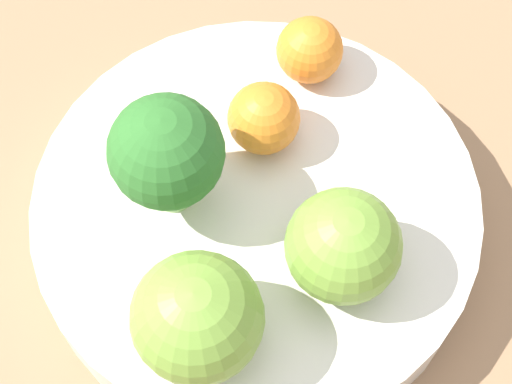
{
  "coord_description": "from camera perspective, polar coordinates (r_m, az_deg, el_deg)",
  "views": [
    {
      "loc": [
        -0.2,
        -0.07,
        0.47
      ],
      "look_at": [
        0.0,
        0.0,
        0.07
      ],
      "focal_mm": 60.0,
      "sensor_mm": 36.0,
      "label": 1
    }
  ],
  "objects": [
    {
      "name": "apple_green",
      "position": [
        0.42,
        5.84,
        -3.61
      ],
      "size": [
        0.06,
        0.06,
        0.06
      ],
      "color": "olive",
      "rests_on": "bowl"
    },
    {
      "name": "bowl",
      "position": [
        0.48,
        0.0,
        -1.72
      ],
      "size": [
        0.24,
        0.24,
        0.04
      ],
      "color": "silver",
      "rests_on": "table_surface"
    },
    {
      "name": "orange_front",
      "position": [
        0.49,
        3.35,
        9.5
      ],
      "size": [
        0.04,
        0.04,
        0.04
      ],
      "color": "orange",
      "rests_on": "bowl"
    },
    {
      "name": "orange_back",
      "position": [
        0.46,
        0.52,
        4.94
      ],
      "size": [
        0.04,
        0.04,
        0.04
      ],
      "color": "orange",
      "rests_on": "bowl"
    },
    {
      "name": "ground_plane",
      "position": [
        0.52,
        0.0,
        -3.7
      ],
      "size": [
        6.0,
        6.0,
        0.0
      ],
      "primitive_type": "plane",
      "color": "gray"
    },
    {
      "name": "table_surface",
      "position": [
        0.51,
        0.0,
        -3.25
      ],
      "size": [
        1.2,
        1.2,
        0.02
      ],
      "color": "#936D4C",
      "rests_on": "ground_plane"
    },
    {
      "name": "broccoli",
      "position": [
        0.43,
        -5.99,
        2.56
      ],
      "size": [
        0.06,
        0.06,
        0.08
      ],
      "color": "#99C17A",
      "rests_on": "bowl"
    },
    {
      "name": "apple_red",
      "position": [
        0.4,
        -3.34,
        -8.56
      ],
      "size": [
        0.06,
        0.06,
        0.06
      ],
      "color": "olive",
      "rests_on": "bowl"
    }
  ]
}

